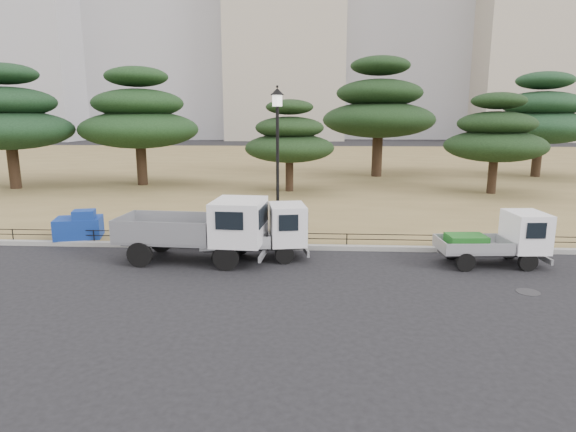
# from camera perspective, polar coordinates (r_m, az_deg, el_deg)

# --- Properties ---
(ground) EXTENTS (220.00, 220.00, 0.00)m
(ground) POSITION_cam_1_polar(r_m,az_deg,el_deg) (14.25, -0.47, -6.77)
(ground) COLOR black
(lawn) EXTENTS (120.00, 56.00, 0.15)m
(lawn) POSITION_cam_1_polar(r_m,az_deg,el_deg) (44.31, 2.15, 5.99)
(lawn) COLOR olive
(lawn) RESTS_ON ground
(curb) EXTENTS (120.00, 0.25, 0.16)m
(curb) POSITION_cam_1_polar(r_m,az_deg,el_deg) (16.71, 0.12, -3.68)
(curb) COLOR gray
(curb) RESTS_ON ground
(truck_large) EXTENTS (4.70, 2.13, 2.00)m
(truck_large) POSITION_cam_1_polar(r_m,az_deg,el_deg) (15.35, -10.25, -1.29)
(truck_large) COLOR black
(truck_large) RESTS_ON ground
(truck_kei_front) EXTENTS (3.52, 1.96, 1.76)m
(truck_kei_front) POSITION_cam_1_polar(r_m,az_deg,el_deg) (15.44, -3.08, -1.94)
(truck_kei_front) COLOR black
(truck_kei_front) RESTS_ON ground
(truck_kei_rear) EXTENTS (3.26, 1.59, 1.66)m
(truck_kei_rear) POSITION_cam_1_polar(r_m,az_deg,el_deg) (16.14, 23.78, -2.51)
(truck_kei_rear) COLOR black
(truck_kei_rear) RESTS_ON ground
(street_lamp) EXTENTS (0.47, 0.47, 5.29)m
(street_lamp) POSITION_cam_1_polar(r_m,az_deg,el_deg) (16.45, -1.26, 8.96)
(street_lamp) COLOR black
(street_lamp) RESTS_ON lawn
(pipe_fence) EXTENTS (38.00, 0.04, 0.40)m
(pipe_fence) POSITION_cam_1_polar(r_m,az_deg,el_deg) (16.76, 0.15, -2.36)
(pipe_fence) COLOR black
(pipe_fence) RESTS_ON lawn
(tarp_pile) EXTENTS (1.84, 1.55, 1.06)m
(tarp_pile) POSITION_cam_1_polar(r_m,az_deg,el_deg) (19.19, -23.49, -1.13)
(tarp_pile) COLOR navy
(tarp_pile) RESTS_ON lawn
(manhole) EXTENTS (0.60, 0.60, 0.01)m
(manhole) POSITION_cam_1_polar(r_m,az_deg,el_deg) (14.24, 26.57, -8.06)
(manhole) COLOR #2D2D30
(manhole) RESTS_ON ground
(pine_west_far) EXTENTS (7.37, 7.37, 7.44)m
(pine_west_far) POSITION_cam_1_polar(r_m,az_deg,el_deg) (33.89, -30.24, 10.06)
(pine_west_far) COLOR black
(pine_west_far) RESTS_ON lawn
(pine_west_near) EXTENTS (7.41, 7.41, 7.41)m
(pine_west_near) POSITION_cam_1_polar(r_m,az_deg,el_deg) (32.45, -17.26, 11.06)
(pine_west_near) COLOR black
(pine_west_near) RESTS_ON lawn
(pine_center_left) EXTENTS (5.24, 5.24, 5.33)m
(pine_center_left) POSITION_cam_1_polar(r_m,az_deg,el_deg) (28.37, 0.18, 9.14)
(pine_center_left) COLOR black
(pine_center_left) RESTS_ON lawn
(pine_center_right) EXTENTS (8.06, 8.06, 8.56)m
(pine_center_right) POSITION_cam_1_polar(r_m,az_deg,el_deg) (36.15, 10.71, 12.48)
(pine_center_right) COLOR black
(pine_center_right) RESTS_ON lawn
(pine_east_near) EXTENTS (5.63, 5.63, 5.68)m
(pine_east_near) POSITION_cam_1_polar(r_m,az_deg,el_deg) (29.91, 23.41, 8.71)
(pine_east_near) COLOR black
(pine_east_near) RESTS_ON lawn
(pine_east_far) EXTENTS (7.44, 7.44, 7.48)m
(pine_east_far) POSITION_cam_1_polar(r_m,az_deg,el_deg) (39.79, 27.81, 10.35)
(pine_east_far) COLOR black
(pine_east_far) RESTS_ON lawn
(tower_east) EXTENTS (20.00, 18.00, 48.00)m
(tower_east) POSITION_cam_1_polar(r_m,az_deg,el_deg) (105.00, 27.09, 21.24)
(tower_east) COLOR #AAA08C
(tower_east) RESTS_ON ground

